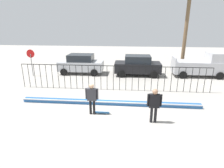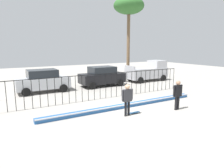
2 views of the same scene
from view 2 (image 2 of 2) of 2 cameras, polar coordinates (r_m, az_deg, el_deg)
The scene contains 10 objects.
ground_plane at distance 12.59m, azimuth 4.92°, elevation -7.04°, with size 60.00×60.00×0.00m, color #9E9991.
bowl_coping_ledge at distance 12.87m, azimuth 3.89°, elevation -6.07°, with size 11.00×0.40×0.27m.
perimeter_fence at distance 14.84m, azimuth -1.78°, elevation 0.24°, with size 14.04×0.04×1.86m.
skateboarder at distance 11.10m, azimuth 4.34°, elevation -3.73°, with size 0.72×0.27×1.77m.
skateboard at distance 11.76m, azimuth 6.13°, elevation -8.05°, with size 0.80×0.20×0.07m.
camera_operator at distance 12.76m, azimuth 18.03°, elevation -2.27°, with size 0.73×0.27×1.80m.
parked_car_silver at distance 17.91m, azimuth -18.97°, elevation 0.90°, with size 4.30×2.12×1.90m.
parked_car_black at distance 19.54m, azimuth -2.80°, elevation 2.23°, with size 4.30×2.12×1.90m.
pickup_truck at distance 22.95m, azimuth 10.20°, elevation 3.48°, with size 4.70×2.12×2.24m.
palm_tree_tall at distance 24.40m, azimuth 4.76°, elevation 20.74°, with size 3.46×3.46×9.26m.
Camera 2 is at (-6.93, -9.80, 3.80)m, focal length 32.41 mm.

